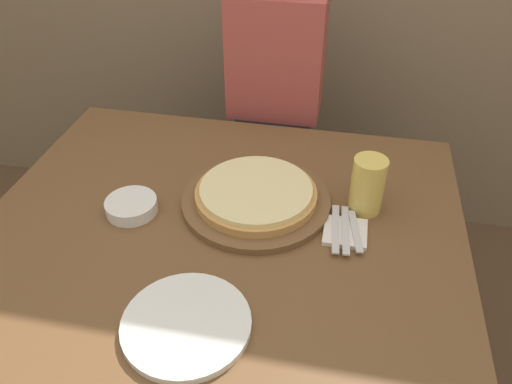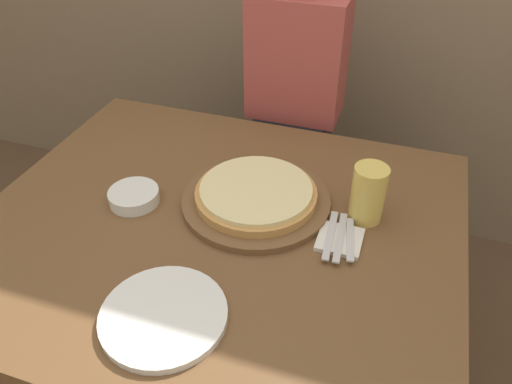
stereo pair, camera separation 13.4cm
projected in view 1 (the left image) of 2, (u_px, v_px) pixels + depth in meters
dining_table at (225, 318)px, 1.53m from camera, size 1.26×1.08×0.75m
pizza_on_board at (256, 196)px, 1.35m from camera, size 0.41×0.41×0.06m
beer_glass at (368, 183)px, 1.30m from camera, size 0.09×0.09×0.16m
dinner_plate at (186, 324)px, 1.04m from camera, size 0.27×0.27×0.02m
side_bowl at (131, 206)px, 1.33m from camera, size 0.14×0.14×0.04m
napkin_stack at (345, 232)px, 1.27m from camera, size 0.11×0.11×0.01m
fork at (336, 228)px, 1.27m from camera, size 0.03×0.18×0.00m
dinner_knife at (345, 230)px, 1.26m from camera, size 0.03×0.18×0.00m
spoon at (355, 231)px, 1.26m from camera, size 0.05×0.16×0.00m
diner_person at (275, 127)px, 1.88m from camera, size 0.32×0.20×1.33m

